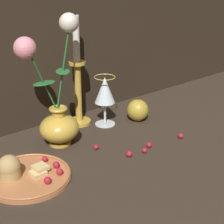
% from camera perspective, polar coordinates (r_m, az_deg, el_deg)
% --- Properties ---
extents(ground_plane, '(2.40, 2.40, 0.00)m').
position_cam_1_polar(ground_plane, '(1.13, -3.37, -5.14)').
color(ground_plane, '#33281E').
rests_on(ground_plane, ground).
extents(vase, '(0.19, 0.12, 0.39)m').
position_cam_1_polar(vase, '(1.10, -8.54, 0.70)').
color(vase, gold).
rests_on(vase, ground_plane).
extents(plate_with_pastries, '(0.22, 0.22, 0.07)m').
position_cam_1_polar(plate_with_pastries, '(0.99, -13.24, -9.17)').
color(plate_with_pastries, '#B77042').
rests_on(plate_with_pastries, ground_plane).
extents(wine_glass, '(0.07, 0.07, 0.17)m').
position_cam_1_polar(wine_glass, '(1.23, -1.10, 3.06)').
color(wine_glass, silver).
rests_on(wine_glass, ground_plane).
extents(candlestick, '(0.08, 0.08, 0.37)m').
position_cam_1_polar(candlestick, '(1.23, -5.22, 4.34)').
color(candlestick, gold).
rests_on(candlestick, ground_plane).
extents(apple_beside_vase, '(0.08, 0.08, 0.09)m').
position_cam_1_polar(apple_beside_vase, '(1.29, 3.95, 0.30)').
color(apple_beside_vase, '#B2932D').
rests_on(apple_beside_vase, ground_plane).
extents(berry_near_plate, '(0.02, 0.02, 0.02)m').
position_cam_1_polar(berry_near_plate, '(1.19, 10.45, -3.60)').
color(berry_near_plate, '#AD192D').
rests_on(berry_near_plate, ground_plane).
extents(berry_front_center, '(0.02, 0.02, 0.02)m').
position_cam_1_polar(berry_front_center, '(1.12, 5.69, -5.02)').
color(berry_front_center, '#AD192D').
rests_on(berry_front_center, ground_plane).
extents(berry_by_glass_stem, '(0.02, 0.02, 0.02)m').
position_cam_1_polar(berry_by_glass_stem, '(1.11, -2.65, -5.44)').
color(berry_by_glass_stem, '#AD192D').
rests_on(berry_by_glass_stem, ground_plane).
extents(berry_under_candlestick, '(0.02, 0.02, 0.02)m').
position_cam_1_polar(berry_under_candlestick, '(1.07, 2.63, -6.40)').
color(berry_under_candlestick, '#AD192D').
rests_on(berry_under_candlestick, ground_plane).
extents(berry_far_right, '(0.02, 0.02, 0.02)m').
position_cam_1_polar(berry_far_right, '(1.09, 4.98, -5.86)').
color(berry_far_right, '#AD192D').
rests_on(berry_far_right, ground_plane).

